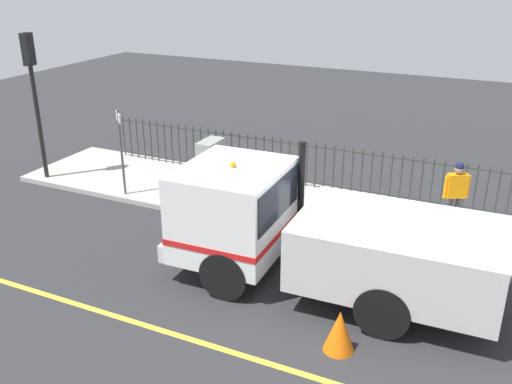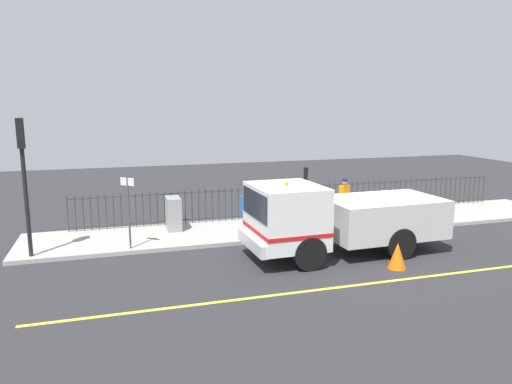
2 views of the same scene
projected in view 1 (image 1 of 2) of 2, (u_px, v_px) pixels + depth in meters
name	position (u px, v px, depth m)	size (l,w,h in m)	color
ground_plane	(354.00, 292.00, 10.93)	(45.88, 45.88, 0.00)	#2B2B2D
sidewalk_slab	(392.00, 224.00, 13.56)	(3.11, 20.85, 0.13)	#A3A099
lane_marking	(307.00, 375.00, 8.74)	(0.12, 18.77, 0.01)	yellow
work_truck	(304.00, 228.00, 10.73)	(2.47, 6.27, 2.60)	white
worker_standing	(257.00, 177.00, 13.42)	(0.53, 0.45, 1.68)	#264C99
pedestrian_distant	(457.00, 188.00, 12.93)	(0.39, 0.54, 1.60)	orange
iron_fence	(406.00, 179.00, 14.40)	(0.04, 17.76, 1.27)	#2D332D
traffic_light_near	(32.00, 77.00, 15.25)	(0.32, 0.25, 4.04)	black
utility_cabinet	(211.00, 160.00, 15.89)	(0.89, 0.48, 1.17)	gray
traffic_cone	(339.00, 331.00, 9.18)	(0.51, 0.51, 0.74)	orange
street_sign	(121.00, 142.00, 14.61)	(0.35, 0.40, 2.31)	#4C4C4C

